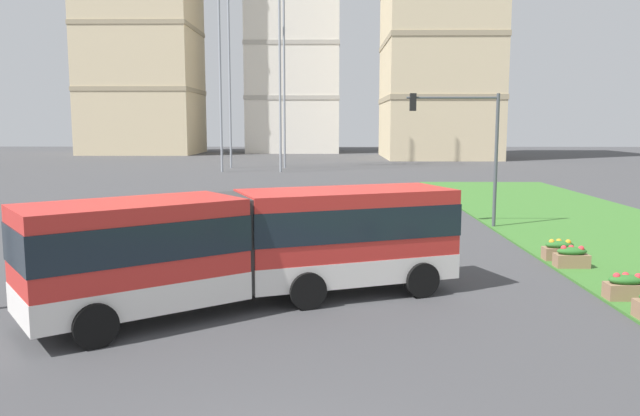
{
  "coord_description": "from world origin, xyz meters",
  "views": [
    {
      "loc": [
        0.81,
        -7.39,
        4.85
      ],
      "look_at": [
        0.52,
        12.46,
        2.2
      ],
      "focal_mm": 35.32,
      "sensor_mm": 36.0,
      "label": 1
    }
  ],
  "objects_px": {
    "articulated_bus": "(254,244)",
    "apartment_tower_west": "(139,0)",
    "traffic_light_far_right": "(467,136)",
    "apartment_tower_centre": "(439,16)",
    "flower_planter_5": "(559,250)",
    "apartment_tower_westcentre": "(294,23)",
    "flower_planter_4": "(572,257)",
    "flower_planter_3": "(626,287)"
  },
  "relations": [
    {
      "from": "apartment_tower_centre",
      "to": "traffic_light_far_right",
      "type": "bearing_deg",
      "value": -98.28
    },
    {
      "from": "traffic_light_far_right",
      "to": "flower_planter_3",
      "type": "bearing_deg",
      "value": -81.89
    },
    {
      "from": "flower_planter_5",
      "to": "apartment_tower_centre",
      "type": "height_order",
      "value": "apartment_tower_centre"
    },
    {
      "from": "flower_planter_4",
      "to": "apartment_tower_west",
      "type": "relative_size",
      "value": 0.02
    },
    {
      "from": "apartment_tower_westcentre",
      "to": "apartment_tower_centre",
      "type": "distance_m",
      "value": 28.85
    },
    {
      "from": "apartment_tower_westcentre",
      "to": "apartment_tower_centre",
      "type": "xyz_separation_m",
      "value": [
        21.81,
        -18.78,
        -1.97
      ]
    },
    {
      "from": "flower_planter_4",
      "to": "apartment_tower_westcentre",
      "type": "distance_m",
      "value": 94.34
    },
    {
      "from": "apartment_tower_west",
      "to": "apartment_tower_centre",
      "type": "xyz_separation_m",
      "value": [
        46.42,
        -12.13,
        -4.64
      ]
    },
    {
      "from": "traffic_light_far_right",
      "to": "apartment_tower_westcentre",
      "type": "distance_m",
      "value": 84.98
    },
    {
      "from": "flower_planter_5",
      "to": "apartment_tower_westcentre",
      "type": "bearing_deg",
      "value": 99.12
    },
    {
      "from": "flower_planter_3",
      "to": "apartment_tower_west",
      "type": "bearing_deg",
      "value": 113.9
    },
    {
      "from": "traffic_light_far_right",
      "to": "apartment_tower_westcentre",
      "type": "xyz_separation_m",
      "value": [
        -12.59,
        82.13,
        17.85
      ]
    },
    {
      "from": "articulated_bus",
      "to": "flower_planter_5",
      "type": "bearing_deg",
      "value": 28.28
    },
    {
      "from": "apartment_tower_westcentre",
      "to": "apartment_tower_centre",
      "type": "bearing_deg",
      "value": -40.73
    },
    {
      "from": "articulated_bus",
      "to": "apartment_tower_west",
      "type": "bearing_deg",
      "value": 108.07
    },
    {
      "from": "articulated_bus",
      "to": "traffic_light_far_right",
      "type": "distance_m",
      "value": 15.58
    },
    {
      "from": "apartment_tower_west",
      "to": "articulated_bus",
      "type": "bearing_deg",
      "value": -71.93
    },
    {
      "from": "flower_planter_4",
      "to": "flower_planter_5",
      "type": "height_order",
      "value": "same"
    },
    {
      "from": "flower_planter_3",
      "to": "apartment_tower_westcentre",
      "type": "bearing_deg",
      "value": 98.64
    },
    {
      "from": "articulated_bus",
      "to": "flower_planter_4",
      "type": "bearing_deg",
      "value": 23.01
    },
    {
      "from": "articulated_bus",
      "to": "apartment_tower_west",
      "type": "distance_m",
      "value": 95.76
    },
    {
      "from": "articulated_bus",
      "to": "flower_planter_4",
      "type": "distance_m",
      "value": 11.11
    },
    {
      "from": "apartment_tower_centre",
      "to": "apartment_tower_westcentre",
      "type": "bearing_deg",
      "value": 139.27
    },
    {
      "from": "apartment_tower_westcentre",
      "to": "apartment_tower_centre",
      "type": "height_order",
      "value": "apartment_tower_westcentre"
    },
    {
      "from": "flower_planter_3",
      "to": "apartment_tower_centre",
      "type": "xyz_separation_m",
      "value": [
        7.45,
        75.81,
        19.77
      ]
    },
    {
      "from": "flower_planter_4",
      "to": "apartment_tower_west",
      "type": "bearing_deg",
      "value": 114.88
    },
    {
      "from": "articulated_bus",
      "to": "apartment_tower_west",
      "type": "xyz_separation_m",
      "value": [
        -28.81,
        88.33,
        23.18
      ]
    },
    {
      "from": "flower_planter_3",
      "to": "apartment_tower_westcentre",
      "type": "relative_size",
      "value": 0.02
    },
    {
      "from": "articulated_bus",
      "to": "apartment_tower_west",
      "type": "relative_size",
      "value": 0.23
    },
    {
      "from": "flower_planter_3",
      "to": "apartment_tower_west",
      "type": "relative_size",
      "value": 0.02
    },
    {
      "from": "flower_planter_3",
      "to": "flower_planter_5",
      "type": "height_order",
      "value": "same"
    },
    {
      "from": "flower_planter_3",
      "to": "apartment_tower_centre",
      "type": "height_order",
      "value": "apartment_tower_centre"
    },
    {
      "from": "traffic_light_far_right",
      "to": "apartment_tower_centre",
      "type": "distance_m",
      "value": 65.95
    },
    {
      "from": "flower_planter_3",
      "to": "articulated_bus",
      "type": "bearing_deg",
      "value": -177.78
    },
    {
      "from": "flower_planter_3",
      "to": "traffic_light_far_right",
      "type": "relative_size",
      "value": 0.18
    },
    {
      "from": "flower_planter_4",
      "to": "flower_planter_3",
      "type": "bearing_deg",
      "value": -90.0
    },
    {
      "from": "flower_planter_4",
      "to": "traffic_light_far_right",
      "type": "height_order",
      "value": "traffic_light_far_right"
    },
    {
      "from": "flower_planter_3",
      "to": "flower_planter_4",
      "type": "relative_size",
      "value": 1.0
    },
    {
      "from": "apartment_tower_westcentre",
      "to": "flower_planter_3",
      "type": "bearing_deg",
      "value": -81.36
    },
    {
      "from": "flower_planter_5",
      "to": "apartment_tower_centre",
      "type": "distance_m",
      "value": 73.82
    },
    {
      "from": "articulated_bus",
      "to": "flower_planter_5",
      "type": "distance_m",
      "value": 11.6
    },
    {
      "from": "flower_planter_5",
      "to": "apartment_tower_centre",
      "type": "bearing_deg",
      "value": 83.99
    }
  ]
}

